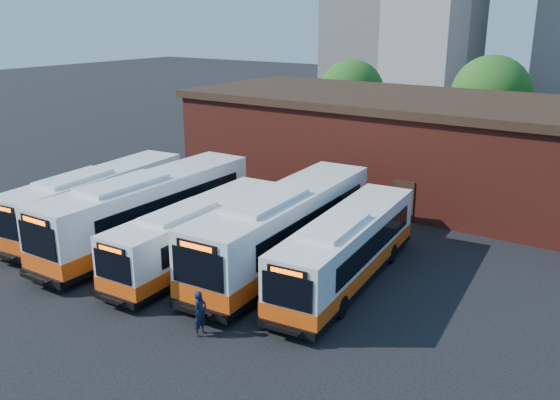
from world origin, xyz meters
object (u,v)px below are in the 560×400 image
Objects in this scene: bus_midwest at (199,236)px; transit_worker at (200,313)px; bus_farwest at (97,202)px; bus_mideast at (284,230)px; bus_east at (347,251)px; bus_west at (149,212)px.

bus_midwest is 6.79m from transit_worker.
transit_worker is at bearing -50.86° from bus_midwest.
bus_mideast is (11.44, 1.64, 0.17)m from bus_farwest.
bus_farwest is 14.91m from bus_east.
transit_worker is (1.13, -7.27, -0.81)m from bus_mideast.
bus_west is at bearing 51.50° from transit_worker.
bus_east is at bearing -22.45° from transit_worker.
bus_farwest is 1.10× the size of bus_midwest.
transit_worker is (8.46, -5.62, -0.81)m from bus_west.
bus_farwest is 0.91× the size of bus_west.
bus_west reaches higher than bus_east.
bus_midwest is at bearing -10.44° from bus_farwest.
transit_worker is at bearing -34.71° from bus_west.
bus_west is at bearing 168.33° from bus_midwest.
bus_mideast is (3.40, 2.25, 0.30)m from bus_midwest.
bus_farwest is 4.12m from bus_west.
bus_east is (14.84, 1.53, -0.07)m from bus_farwest.
bus_midwest is (3.92, -0.60, -0.29)m from bus_west.
bus_midwest is 4.09m from bus_mideast.
bus_farwest is at bearing 172.74° from bus_midwest.
bus_mideast is (7.32, 1.65, 0.01)m from bus_west.
bus_midwest is at bearing 37.21° from transit_worker.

